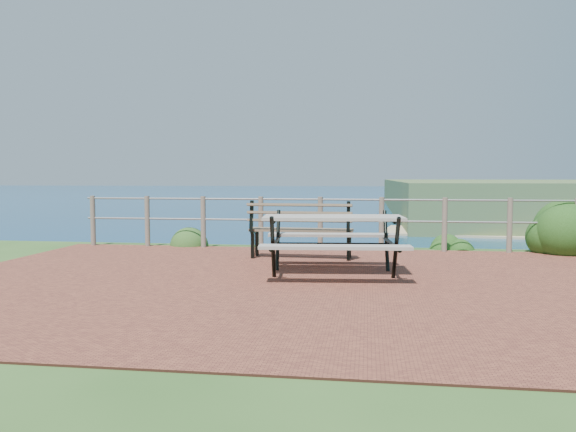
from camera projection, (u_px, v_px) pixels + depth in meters
name	position (u px, v px, depth m)	size (l,w,h in m)	color
ground	(299.00, 283.00, 7.39)	(10.00, 7.00, 0.12)	brown
ocean	(365.00, 181.00, 204.94)	(1200.00, 1200.00, 0.00)	#155B80
safety_railing	(320.00, 220.00, 10.66)	(9.40, 0.10, 1.00)	#6B5B4C
picnic_table	(333.00, 238.00, 7.94)	(2.02, 1.69, 0.83)	gray
park_bench	(301.00, 221.00, 9.49)	(1.76, 0.49, 0.99)	brown
shrub_right_edge	(572.00, 255.00, 10.03)	(1.15, 1.15, 1.64)	#1E3F13
shrub_lip_west	(188.00, 244.00, 11.61)	(0.81, 0.81, 0.57)	#255520
shrub_lip_east	(448.00, 248.00, 10.96)	(0.79, 0.79, 0.54)	#1E3F13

